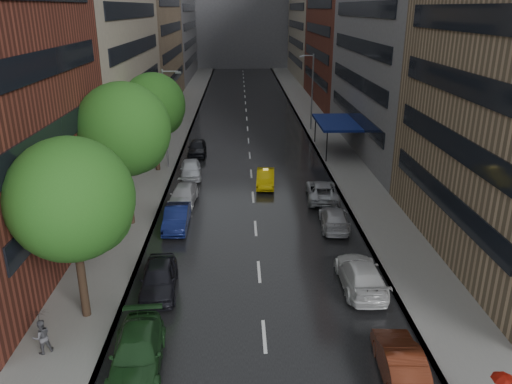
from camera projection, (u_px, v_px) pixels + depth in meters
road at (247, 122)px, 66.12m from camera, size 14.00×140.00×0.01m
sidewalk_left at (179, 122)px, 65.80m from camera, size 4.00×140.00×0.15m
sidewalk_right at (314, 121)px, 66.38m from camera, size 4.00×140.00×0.15m
buildings_right at (356, 1)px, 67.65m from camera, size 8.05×109.10×36.00m
building_far at (242, 0)px, 124.27m from camera, size 40.00×14.00×32.00m
tree_near at (71, 200)px, 22.28m from camera, size 5.68×5.68×9.05m
tree_mid at (123, 130)px, 32.50m from camera, size 6.20×6.20×9.88m
tree_far at (154, 105)px, 44.09m from camera, size 5.64×5.64×8.99m
taxi at (266, 178)px, 42.20m from camera, size 1.75×4.31×1.39m
parked_cars_left at (178, 212)px, 35.00m from camera, size 2.45×37.31×1.58m
parked_cars_right at (345, 241)px, 30.80m from camera, size 2.73×25.11×1.54m
ped_black_umbrella at (40, 328)px, 21.29m from camera, size 0.99×0.98×2.09m
street_lamp_left at (166, 117)px, 45.43m from camera, size 1.74×0.22×9.00m
street_lamp_right at (312, 90)px, 59.98m from camera, size 1.74×0.22×9.00m
awning at (337, 123)px, 51.26m from camera, size 4.00×8.00×3.12m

